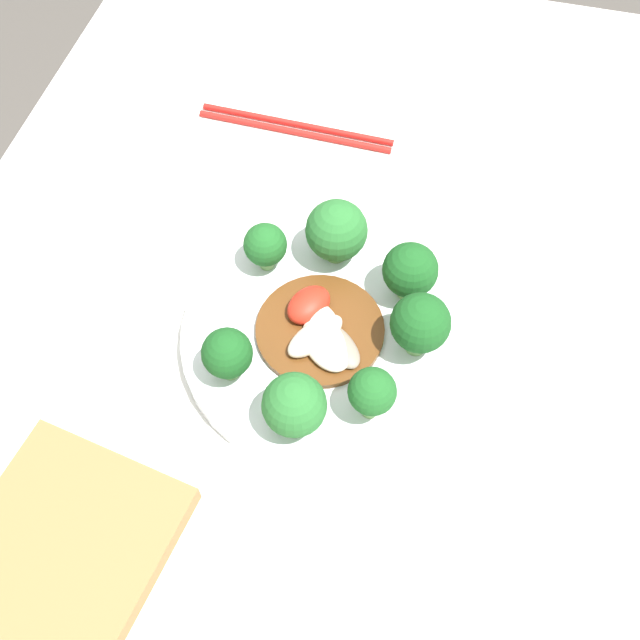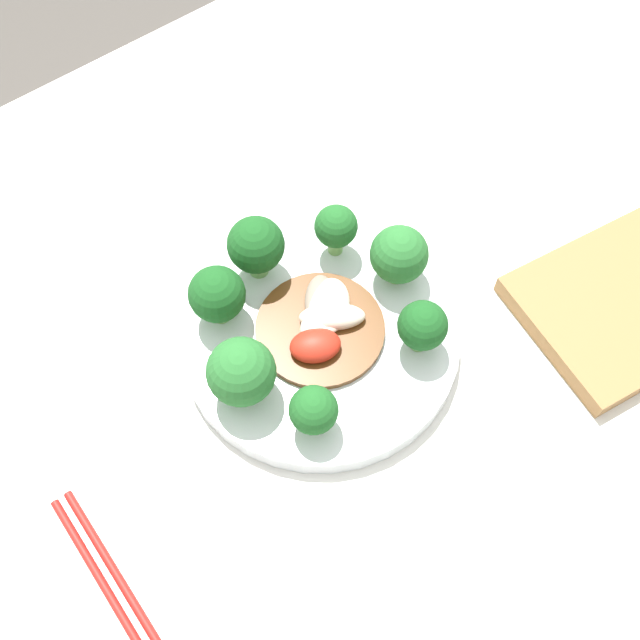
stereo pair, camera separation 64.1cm
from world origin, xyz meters
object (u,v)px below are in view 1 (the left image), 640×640
Objects in this scene: broccoli_west at (336,231)px; broccoli_northwest at (410,271)px; plate at (320,337)px; chopsticks at (296,128)px; broccoli_east at (294,405)px; broccoli_northeast at (372,392)px; broccoli_southwest at (265,245)px; stirfry_center at (320,329)px; broccoli_north at (420,324)px; cutting_board at (26,610)px; broccoli_southeast at (227,354)px.

broccoli_west is 1.07× the size of broccoli_northwest.
plate reaches higher than chopsticks.
broccoli_east reaches higher than broccoli_northeast.
broccoli_northeast is at bearing 45.21° from broccoli_southwest.
broccoli_west is 1.16× the size of broccoli_northeast.
broccoli_west is at bearing -177.42° from broccoli_east.
broccoli_west is (-0.09, -0.01, 0.05)m from plate.
broccoli_northeast reaches higher than stirfry_center.
broccoli_northwest is (-0.06, -0.02, -0.00)m from broccoli_north.
broccoli_west reaches higher than stirfry_center.
broccoli_east is at bearing 2.58° from broccoli_west.
broccoli_northeast is at bearing 23.35° from broccoli_west.
cutting_board is at bearing -28.76° from plate.
broccoli_southwest is 0.45× the size of stirfry_center.
broccoli_north is 1.20× the size of broccoli_southeast.
broccoli_west is at bearing -109.96° from broccoli_northwest.
broccoli_east is at bearing -23.48° from broccoli_northwest.
broccoli_west reaches higher than broccoli_east.
broccoli_west reaches higher than broccoli_northwest.
broccoli_west is 1.08× the size of broccoli_east.
stirfry_center is 0.28m from chopsticks.
broccoli_west is at bearing 158.03° from cutting_board.
broccoli_northwest is at bearing 90.11° from broccoli_southwest.
broccoli_west is 0.16m from broccoli_southeast.
broccoli_southwest is 0.83× the size of broccoli_northwest.
stirfry_center is (-0.06, -0.06, -0.03)m from broccoli_northeast.
plate is at bearing -86.92° from broccoli_north.
broccoli_east is 0.06m from broccoli_northeast.
plate is 3.72× the size of broccoli_north.
broccoli_east is (0.18, 0.01, -0.00)m from broccoli_west.
broccoli_southeast is at bearing -49.12° from stirfry_center.
broccoli_east reaches higher than broccoli_southwest.
broccoli_southeast reaches higher than plate.
broccoli_west is 1.18× the size of broccoli_southeast.
broccoli_northwest reaches higher than plate.
broccoli_southeast is 0.98× the size of broccoli_northeast.
broccoli_north is at bearing 138.85° from broccoli_east.
broccoli_southwest is at bearing -131.75° from plate.
cutting_board is (0.35, -0.09, -0.04)m from broccoli_southwest.
plate is at bearing -48.52° from broccoli_northwest.
broccoli_north reaches higher than broccoli_east.
broccoli_north is 0.32m from chopsticks.
broccoli_southeast is at bearing -21.89° from broccoli_west.
chopsticks is (-0.33, -0.16, -0.05)m from broccoli_northeast.
broccoli_northeast is 0.31m from cutting_board.
broccoli_southwest is at bearing -89.89° from broccoli_northwest.
plate is at bearing 132.48° from broccoli_southeast.
broccoli_northeast reaches higher than chopsticks.
broccoli_southeast is 0.33m from chopsticks.
broccoli_southwest is 0.21m from chopsticks.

